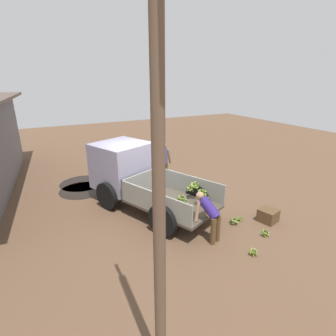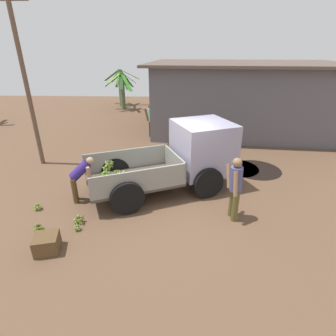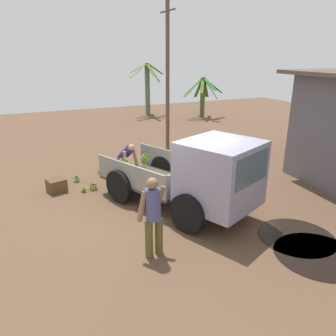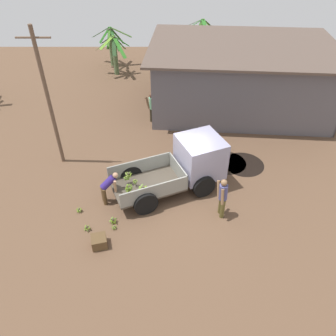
% 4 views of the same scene
% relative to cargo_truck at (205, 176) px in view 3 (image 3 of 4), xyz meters
% --- Properties ---
extents(ground, '(36.00, 36.00, 0.00)m').
position_rel_cargo_truck_xyz_m(ground, '(-0.56, -0.60, -1.09)').
color(ground, brown).
extents(mud_patch_0, '(1.81, 1.81, 0.01)m').
position_rel_cargo_truck_xyz_m(mud_patch_0, '(2.52, 1.28, -1.09)').
color(mud_patch_0, black).
rests_on(mud_patch_0, ground).
extents(mud_patch_1, '(1.74, 1.74, 0.01)m').
position_rel_cargo_truck_xyz_m(mud_patch_1, '(1.77, 1.41, -1.09)').
color(mud_patch_1, black).
rests_on(mud_patch_1, ground).
extents(cargo_truck, '(4.75, 3.32, 2.05)m').
position_rel_cargo_truck_xyz_m(cargo_truck, '(0.00, 0.00, 0.00)').
color(cargo_truck, '#4A4135').
rests_on(cargo_truck, ground).
extents(utility_pole, '(1.26, 0.15, 5.91)m').
position_rel_cargo_truck_xyz_m(utility_pole, '(-5.68, 1.55, 1.97)').
color(utility_pole, brown).
rests_on(utility_pole, ground).
extents(banana_palm_2, '(2.33, 2.69, 2.55)m').
position_rel_cargo_truck_xyz_m(banana_palm_2, '(-11.96, 6.88, 0.31)').
color(banana_palm_2, '#4B5B2E').
rests_on(banana_palm_2, ground).
extents(banana_palm_4, '(2.44, 2.81, 3.38)m').
position_rel_cargo_truck_xyz_m(banana_palm_4, '(-14.20, 3.96, 0.73)').
color(banana_palm_4, '#516C49').
rests_on(banana_palm_4, ground).
extents(person_foreground_visitor, '(0.41, 0.70, 1.71)m').
position_rel_cargo_truck_xyz_m(person_foreground_visitor, '(1.06, -1.82, -0.15)').
color(person_foreground_visitor, brown).
rests_on(person_foreground_visitor, ground).
extents(person_worker_loading, '(0.74, 0.66, 1.31)m').
position_rel_cargo_truck_xyz_m(person_worker_loading, '(-3.17, -1.08, -0.32)').
color(person_worker_loading, brown).
rests_on(person_worker_loading, ground).
extents(person_bystander_near_shed, '(0.61, 0.51, 1.68)m').
position_rel_cargo_truck_xyz_m(person_bystander_near_shed, '(-1.73, 5.01, -0.16)').
color(person_bystander_near_shed, '#332E1F').
rests_on(person_bystander_near_shed, ground).
extents(banana_bunch_on_ground_0, '(0.27, 0.26, 0.22)m').
position_rel_cargo_truck_xyz_m(banana_bunch_on_ground_0, '(-2.90, -2.22, -0.97)').
color(banana_bunch_on_ground_0, '#4A4330').
rests_on(banana_bunch_on_ground_0, ground).
extents(banana_bunch_on_ground_1, '(0.24, 0.26, 0.20)m').
position_rel_cargo_truck_xyz_m(banana_bunch_on_ground_1, '(-3.78, -2.57, -0.98)').
color(banana_bunch_on_ground_1, '#453E2D').
rests_on(banana_bunch_on_ground_1, ground).
extents(banana_bunch_on_ground_2, '(0.23, 0.23, 0.19)m').
position_rel_cargo_truck_xyz_m(banana_bunch_on_ground_2, '(-4.26, -1.67, -0.99)').
color(banana_bunch_on_ground_2, brown).
rests_on(banana_bunch_on_ground_2, ground).
extents(banana_bunch_on_ground_3, '(0.19, 0.19, 0.16)m').
position_rel_cargo_truck_xyz_m(banana_bunch_on_ground_3, '(-2.83, -2.52, -1.00)').
color(banana_bunch_on_ground_3, brown).
rests_on(banana_bunch_on_ground_3, ground).
extents(wooden_crate_0, '(0.61, 0.61, 0.39)m').
position_rel_cargo_truck_xyz_m(wooden_crate_0, '(-3.23, -3.25, -0.89)').
color(wooden_crate_0, brown).
rests_on(wooden_crate_0, ground).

